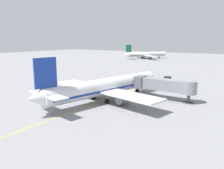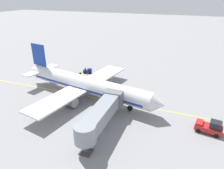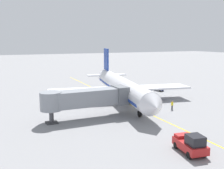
# 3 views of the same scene
# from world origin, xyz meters

# --- Properties ---
(ground_plane) EXTENTS (400.00, 400.00, 0.00)m
(ground_plane) POSITION_xyz_m (0.00, 0.00, 0.00)
(ground_plane) COLOR gray
(gate_lead_in_line) EXTENTS (0.24, 80.00, 0.01)m
(gate_lead_in_line) POSITION_xyz_m (0.00, 0.00, 0.00)
(gate_lead_in_line) COLOR gold
(gate_lead_in_line) RESTS_ON ground
(parked_airliner) EXTENTS (30.44, 37.17, 10.63)m
(parked_airliner) POSITION_xyz_m (0.29, 0.73, 3.19)
(parked_airliner) COLOR silver
(parked_airliner) RESTS_ON ground
(jet_bridge) EXTENTS (14.52, 3.50, 4.98)m
(jet_bridge) POSITION_xyz_m (11.00, 9.25, 3.46)
(jet_bridge) COLOR gray
(jet_bridge) RESTS_ON ground
(pushback_tractor) EXTENTS (2.85, 4.69, 2.40)m
(pushback_tractor) POSITION_xyz_m (4.52, 26.93, 1.10)
(pushback_tractor) COLOR #B21E1E
(pushback_tractor) RESTS_ON ground
(baggage_tug_lead) EXTENTS (2.21, 2.77, 1.62)m
(baggage_tug_lead) POSITION_xyz_m (-9.09, -5.55, 0.71)
(baggage_tug_lead) COLOR gold
(baggage_tug_lead) RESTS_ON ground
(baggage_tug_trailing) EXTENTS (1.87, 2.73, 1.62)m
(baggage_tug_trailing) POSITION_xyz_m (-13.76, -5.99, 0.71)
(baggage_tug_trailing) COLOR navy
(baggage_tug_trailing) RESTS_ON ground
(baggage_cart_front) EXTENTS (1.38, 2.92, 1.58)m
(baggage_cart_front) POSITION_xyz_m (-6.27, 2.11, 0.95)
(baggage_cart_front) COLOR #4C4C51
(baggage_cart_front) RESTS_ON ground
(baggage_cart_second_in_train) EXTENTS (1.38, 2.92, 1.58)m
(baggage_cart_second_in_train) POSITION_xyz_m (-7.03, -0.92, 0.95)
(baggage_cart_second_in_train) COLOR #4C4C51
(baggage_cart_second_in_train) RESTS_ON ground
(baggage_cart_third_in_train) EXTENTS (1.38, 2.92, 1.58)m
(baggage_cart_third_in_train) POSITION_xyz_m (-7.21, -3.05, 0.95)
(baggage_cart_third_in_train) COLOR #4C4C51
(baggage_cart_third_in_train) RESTS_ON ground
(baggage_cart_tail_end) EXTENTS (1.38, 2.92, 1.58)m
(baggage_cart_tail_end) POSITION_xyz_m (-8.21, -7.03, 0.95)
(baggage_cart_tail_end) COLOR #4C4C51
(baggage_cart_tail_end) RESTS_ON ground
(ground_crew_wing_walker) EXTENTS (0.71, 0.36, 1.69)m
(ground_crew_wing_walker) POSITION_xyz_m (-5.36, 10.48, 0.95)
(ground_crew_wing_walker) COLOR #232328
(ground_crew_wing_walker) RESTS_ON ground
(distant_taxiing_airliner) EXTENTS (26.13, 30.72, 10.10)m
(distant_taxiing_airliner) POSITION_xyz_m (-43.58, 111.14, 3.03)
(distant_taxiing_airliner) COLOR white
(distant_taxiing_airliner) RESTS_ON ground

